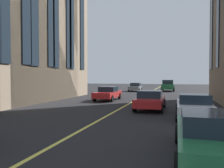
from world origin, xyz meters
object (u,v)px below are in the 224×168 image
object	(u,v)px
car_grey_trailing	(135,87)
car_green_far	(212,136)
car_white_mid	(194,106)
car_green_parked_b	(168,85)
car_red_near	(108,93)
car_red_parked_a	(150,100)

from	to	relation	value
car_grey_trailing	car_green_far	xyz separation A→B (m)	(-30.03, -7.52, 0.00)
car_white_mid	car_green_far	xyz separation A→B (m)	(-6.65, 0.00, 0.00)
car_green_far	car_green_parked_b	bearing A→B (deg)	4.19
car_white_mid	car_grey_trailing	bearing A→B (deg)	17.83
car_white_mid	car_green_parked_b	size ratio (longest dim) A/B	0.94
car_red_near	car_green_parked_b	bearing A→B (deg)	-17.08
car_white_mid	car_green_parked_b	distance (m)	25.30
car_red_parked_a	car_green_far	bearing A→B (deg)	-163.82
car_red_near	car_green_far	bearing A→B (deg)	-152.90
car_red_near	car_red_parked_a	world-z (taller)	same
car_grey_trailing	car_green_far	bearing A→B (deg)	-165.94
car_grey_trailing	car_white_mid	bearing A→B (deg)	-162.17
car_red_near	car_white_mid	distance (m)	11.12
car_red_near	car_green_parked_b	distance (m)	17.83
car_red_near	car_white_mid	world-z (taller)	same
car_white_mid	car_green_far	size ratio (longest dim) A/B	1.00
car_red_near	car_green_parked_b	size ratio (longest dim) A/B	0.94
car_green_parked_b	car_red_parked_a	size ratio (longest dim) A/B	1.07
car_red_near	car_green_far	size ratio (longest dim) A/B	1.00
car_red_near	car_green_far	xyz separation A→B (m)	(-14.80, -7.57, 0.00)
car_grey_trailing	car_green_far	world-z (taller)	car_grey_trailing
car_white_mid	car_grey_trailing	xyz separation A→B (m)	(23.38, 7.52, -0.00)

